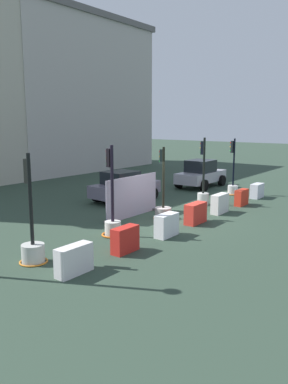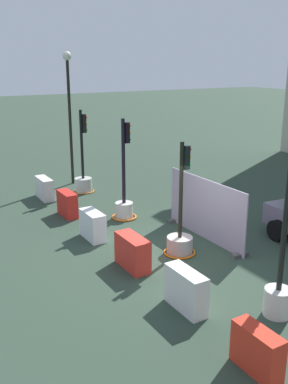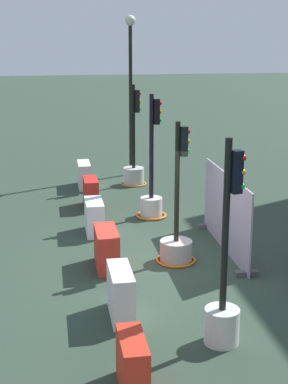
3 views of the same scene
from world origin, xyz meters
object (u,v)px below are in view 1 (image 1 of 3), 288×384
at_px(car_grey_saloon, 124,186).
at_px(car_silver_hatchback, 201,174).
at_px(traffic_light_2, 163,207).
at_px(traffic_light_3, 203,191).
at_px(construction_barrier_2, 167,225).
at_px(construction_barrier_6, 257,191).
at_px(traffic_light_1, 113,219).
at_px(traffic_light_4, 233,185).
at_px(construction_barrier_1, 125,240).
at_px(construction_barrier_5, 241,197).
at_px(construction_barrier_4, 220,204).
at_px(construction_barrier_3, 196,213).
at_px(traffic_light_0, 33,245).
at_px(construction_barrier_0, 74,260).

xyz_separation_m(car_grey_saloon, car_silver_hatchback, (6.41, -1.07, 0.06)).
xyz_separation_m(traffic_light_2, traffic_light_3, (3.57, -0.02, 0.23)).
height_order(construction_barrier_2, construction_barrier_6, construction_barrier_2).
relative_size(traffic_light_1, traffic_light_2, 1.08).
xyz_separation_m(traffic_light_4, construction_barrier_1, (-11.57, -1.52, -0.14)).
distance_m(car_grey_saloon, car_silver_hatchback, 6.50).
bearing_deg(construction_barrier_5, construction_barrier_4, 177.18).
relative_size(traffic_light_1, car_grey_saloon, 0.83).
bearing_deg(traffic_light_3, construction_barrier_5, -57.32).
relative_size(traffic_light_1, construction_barrier_6, 3.38).
relative_size(traffic_light_3, construction_barrier_4, 3.07).
height_order(traffic_light_4, construction_barrier_1, traffic_light_4).
xyz_separation_m(traffic_light_3, construction_barrier_3, (-3.46, -1.54, -0.30)).
distance_m(traffic_light_0, traffic_light_3, 10.45).
relative_size(traffic_light_2, traffic_light_4, 0.97).
bearing_deg(traffic_light_3, car_silver_hatchback, 30.13).
height_order(construction_barrier_3, car_grey_saloon, car_grey_saloon).
bearing_deg(traffic_light_2, car_grey_saloon, 63.31).
height_order(construction_barrier_2, construction_barrier_3, construction_barrier_3).
bearing_deg(construction_barrier_5, construction_barrier_1, 179.46).
bearing_deg(construction_barrier_2, construction_barrier_4, 1.32).
xyz_separation_m(construction_barrier_4, car_silver_hatchback, (5.94, 4.29, 0.39)).
bearing_deg(construction_barrier_2, car_grey_saloon, 53.11).
distance_m(construction_barrier_2, construction_barrier_3, 2.29).
bearing_deg(traffic_light_3, construction_barrier_1, -169.14).
bearing_deg(construction_barrier_6, construction_barrier_2, -179.39).
height_order(traffic_light_3, construction_barrier_4, traffic_light_3).
xyz_separation_m(traffic_light_0, traffic_light_2, (6.88, -0.06, -0.05)).
height_order(construction_barrier_1, construction_barrier_6, construction_barrier_1).
distance_m(traffic_light_1, car_silver_hatchback, 11.95).
relative_size(construction_barrier_0, car_silver_hatchback, 0.29).
bearing_deg(traffic_light_4, construction_barrier_0, -173.52).
distance_m(traffic_light_1, construction_barrier_0, 3.84).
xyz_separation_m(construction_barrier_0, construction_barrier_4, (9.16, 0.07, 0.03)).
bearing_deg(traffic_light_3, car_grey_saloon, 113.26).
height_order(traffic_light_4, car_silver_hatchback, traffic_light_4).
height_order(traffic_light_4, construction_barrier_3, traffic_light_4).
xyz_separation_m(traffic_light_1, construction_barrier_2, (1.12, -1.67, -0.20)).
xyz_separation_m(construction_barrier_5, construction_barrier_6, (2.35, 0.10, -0.01)).
bearing_deg(traffic_light_1, construction_barrier_3, -24.98).
bearing_deg(traffic_light_4, construction_barrier_1, -172.50).
xyz_separation_m(traffic_light_0, construction_barrier_4, (9.27, -1.59, -0.11)).
bearing_deg(construction_barrier_4, construction_barrier_5, -2.82).
height_order(construction_barrier_1, construction_barrier_5, construction_barrier_1).
bearing_deg(car_silver_hatchback, traffic_light_0, -169.96).
bearing_deg(traffic_light_0, construction_barrier_5, -8.43).
height_order(traffic_light_3, car_silver_hatchback, traffic_light_3).
height_order(construction_barrier_6, car_silver_hatchback, car_silver_hatchback).
relative_size(traffic_light_1, traffic_light_4, 1.04).
bearing_deg(car_grey_saloon, construction_barrier_6, -46.73).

